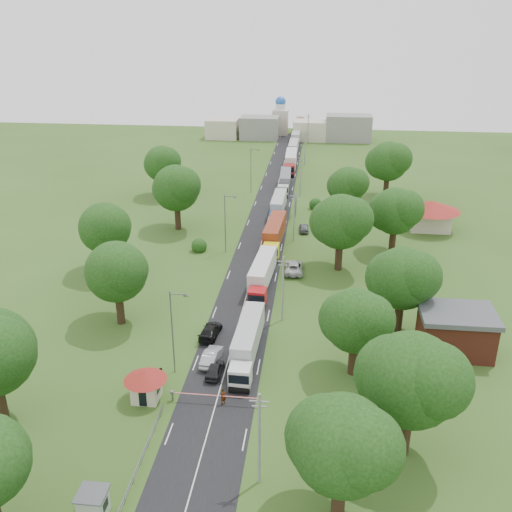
# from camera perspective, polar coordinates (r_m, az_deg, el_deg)

# --- Properties ---
(ground) EXTENTS (260.00, 260.00, 0.00)m
(ground) POSITION_cam_1_polar(r_m,az_deg,el_deg) (81.04, -0.91, -3.80)
(ground) COLOR #334E1A
(ground) RESTS_ON ground
(road) EXTENTS (8.00, 200.00, 0.04)m
(road) POSITION_cam_1_polar(r_m,az_deg,el_deg) (99.19, 0.56, 1.36)
(road) COLOR black
(road) RESTS_ON ground
(boom_barrier) EXTENTS (9.22, 0.35, 1.18)m
(boom_barrier) POSITION_cam_1_polar(r_m,az_deg,el_deg) (59.72, -5.37, -13.72)
(boom_barrier) COLOR slate
(boom_barrier) RESTS_ON ground
(guard_booth) EXTENTS (4.40, 4.40, 3.45)m
(guard_booth) POSITION_cam_1_polar(r_m,az_deg,el_deg) (60.31, -10.99, -12.19)
(guard_booth) COLOR beige
(guard_booth) RESTS_ON ground
(kiosk) EXTENTS (2.30, 2.30, 2.41)m
(kiosk) POSITION_cam_1_polar(r_m,az_deg,el_deg) (50.17, -15.96, -22.76)
(kiosk) COLOR #99A593
(kiosk) RESTS_ON ground
(guard_rail) EXTENTS (0.10, 17.00, 1.70)m
(guard_rail) POSITION_cam_1_polar(r_m,az_deg,el_deg) (53.72, -11.65, -20.36)
(guard_rail) COLOR slate
(guard_rail) RESTS_ON ground
(info_sign) EXTENTS (0.12, 3.10, 4.10)m
(info_sign) POSITION_cam_1_polar(r_m,az_deg,el_deg) (111.97, 4.02, 5.48)
(info_sign) COLOR slate
(info_sign) RESTS_ON ground
(pole_0) EXTENTS (1.60, 0.24, 9.00)m
(pole_0) POSITION_cam_1_polar(r_m,az_deg,el_deg) (48.73, 0.32, -17.72)
(pole_0) COLOR gray
(pole_0) RESTS_ON ground
(pole_1) EXTENTS (1.60, 0.24, 9.00)m
(pole_1) POSITION_cam_1_polar(r_m,az_deg,el_deg) (72.24, 2.70, -3.18)
(pole_1) COLOR gray
(pole_1) RESTS_ON ground
(pole_2) EXTENTS (1.60, 0.24, 9.00)m
(pole_2) POSITION_cam_1_polar(r_m,az_deg,el_deg) (98.14, 3.83, 3.98)
(pole_2) COLOR gray
(pole_2) RESTS_ON ground
(pole_3) EXTENTS (1.60, 0.24, 9.00)m
(pole_3) POSITION_cam_1_polar(r_m,az_deg,el_deg) (124.94, 4.49, 8.12)
(pole_3) COLOR gray
(pole_3) RESTS_ON ground
(pole_4) EXTENTS (1.60, 0.24, 9.00)m
(pole_4) POSITION_cam_1_polar(r_m,az_deg,el_deg) (152.18, 4.92, 10.78)
(pole_4) COLOR gray
(pole_4) RESTS_ON ground
(pole_5) EXTENTS (1.60, 0.24, 9.00)m
(pole_5) POSITION_cam_1_polar(r_m,az_deg,el_deg) (179.65, 5.23, 12.64)
(pole_5) COLOR gray
(pole_5) RESTS_ON ground
(lamp_0) EXTENTS (2.03, 0.22, 10.00)m
(lamp_0) POSITION_cam_1_polar(r_m,az_deg,el_deg) (62.06, -8.25, -7.19)
(lamp_0) COLOR slate
(lamp_0) RESTS_ON ground
(lamp_1) EXTENTS (2.03, 0.22, 10.00)m
(lamp_1) POSITION_cam_1_polar(r_m,az_deg,el_deg) (93.28, -3.02, 3.55)
(lamp_1) COLOR slate
(lamp_1) RESTS_ON ground
(lamp_2) EXTENTS (2.03, 0.22, 10.00)m
(lamp_2) POSITION_cam_1_polar(r_m,az_deg,el_deg) (126.50, -0.45, 8.78)
(lamp_2) COLOR slate
(lamp_2) RESTS_ON ground
(tree_0) EXTENTS (8.80, 8.80, 11.07)m
(tree_0) POSITION_cam_1_polar(r_m,az_deg,el_deg) (44.84, 8.62, -18.03)
(tree_0) COLOR #382616
(tree_0) RESTS_ON ground
(tree_1) EXTENTS (9.60, 9.60, 12.05)m
(tree_1) POSITION_cam_1_polar(r_m,az_deg,el_deg) (51.48, 15.24, -11.72)
(tree_1) COLOR #382616
(tree_1) RESTS_ON ground
(tree_2) EXTENTS (8.00, 8.00, 10.10)m
(tree_2) POSITION_cam_1_polar(r_m,az_deg,el_deg) (61.79, 9.96, -6.33)
(tree_2) COLOR #382616
(tree_2) RESTS_ON ground
(tree_3) EXTENTS (8.80, 8.80, 11.07)m
(tree_3) POSITION_cam_1_polar(r_m,az_deg,el_deg) (71.08, 14.43, -2.12)
(tree_3) COLOR #382616
(tree_3) RESTS_ON ground
(tree_4) EXTENTS (9.60, 9.60, 12.05)m
(tree_4) POSITION_cam_1_polar(r_m,az_deg,el_deg) (86.86, 8.47, 3.45)
(tree_4) COLOR #382616
(tree_4) RESTS_ON ground
(tree_5) EXTENTS (8.80, 8.80, 11.07)m
(tree_5) POSITION_cam_1_polar(r_m,az_deg,el_deg) (95.40, 13.75, 4.41)
(tree_5) COLOR #382616
(tree_5) RESTS_ON ground
(tree_6) EXTENTS (8.00, 8.00, 10.10)m
(tree_6) POSITION_cam_1_polar(r_m,az_deg,el_deg) (111.15, 9.16, 7.05)
(tree_6) COLOR #382616
(tree_6) RESTS_ON ground
(tree_7) EXTENTS (9.60, 9.60, 12.05)m
(tree_7) POSITION_cam_1_polar(r_m,az_deg,el_deg) (126.10, 13.09, 9.22)
(tree_7) COLOR #382616
(tree_7) RESTS_ON ground
(tree_10) EXTENTS (8.80, 8.80, 11.07)m
(tree_10) POSITION_cam_1_polar(r_m,az_deg,el_deg) (72.69, -13.77, -1.47)
(tree_10) COLOR #382616
(tree_10) RESTS_ON ground
(tree_11) EXTENTS (8.80, 8.80, 11.07)m
(tree_11) POSITION_cam_1_polar(r_m,az_deg,el_deg) (88.08, -14.87, 2.76)
(tree_11) COLOR #382616
(tree_11) RESTS_ON ground
(tree_12) EXTENTS (9.60, 9.60, 12.05)m
(tree_12) POSITION_cam_1_polar(r_m,az_deg,el_deg) (104.22, -7.98, 6.77)
(tree_12) COLOR #382616
(tree_12) RESTS_ON ground
(tree_13) EXTENTS (8.80, 8.80, 11.07)m
(tree_13) POSITION_cam_1_polar(r_m,az_deg,el_deg) (125.07, -9.35, 9.10)
(tree_13) COLOR #382616
(tree_13) RESTS_ON ground
(house_brick) EXTENTS (8.60, 6.60, 5.20)m
(house_brick) POSITION_cam_1_polar(r_m,az_deg,el_deg) (70.64, 19.34, -7.08)
(house_brick) COLOR maroon
(house_brick) RESTS_ON ground
(house_cream) EXTENTS (10.08, 10.08, 5.80)m
(house_cream) POSITION_cam_1_polar(r_m,az_deg,el_deg) (108.90, 17.08, 4.36)
(house_cream) COLOR beige
(house_cream) RESTS_ON ground
(distant_town) EXTENTS (52.00, 8.00, 8.00)m
(distant_town) POSITION_cam_1_polar(r_m,az_deg,el_deg) (184.95, 3.73, 12.60)
(distant_town) COLOR gray
(distant_town) RESTS_ON ground
(church) EXTENTS (5.00, 5.00, 12.30)m
(church) POSITION_cam_1_polar(r_m,az_deg,el_deg) (192.77, 2.44, 13.62)
(church) COLOR beige
(church) RESTS_ON ground
(truck_0) EXTENTS (2.69, 13.82, 3.83)m
(truck_0) POSITION_cam_1_polar(r_m,az_deg,el_deg) (65.83, -0.88, -8.59)
(truck_0) COLOR white
(truck_0) RESTS_ON ground
(truck_1) EXTENTS (3.20, 14.22, 3.93)m
(truck_1) POSITION_cam_1_polar(r_m,az_deg,el_deg) (81.90, 0.59, -1.88)
(truck_1) COLOR red
(truck_1) RESTS_ON ground
(truck_2) EXTENTS (3.20, 14.96, 4.13)m
(truck_2) POSITION_cam_1_polar(r_m,az_deg,el_deg) (96.87, 1.84, 2.20)
(truck_2) COLOR yellow
(truck_2) RESTS_ON ground
(truck_3) EXTENTS (2.51, 13.62, 3.77)m
(truck_3) POSITION_cam_1_polar(r_m,az_deg,el_deg) (112.18, 2.24, 5.02)
(truck_3) COLOR navy
(truck_3) RESTS_ON ground
(truck_4) EXTENTS (2.69, 13.49, 3.73)m
(truck_4) POSITION_cam_1_polar(r_m,az_deg,el_deg) (129.92, 2.92, 7.50)
(truck_4) COLOR silver
(truck_4) RESTS_ON ground
(truck_5) EXTENTS (2.89, 15.50, 4.29)m
(truck_5) POSITION_cam_1_polar(r_m,az_deg,el_deg) (147.23, 3.50, 9.45)
(truck_5) COLOR maroon
(truck_5) RESTS_ON ground
(truck_6) EXTENTS (2.41, 13.83, 3.84)m
(truck_6) POSITION_cam_1_polar(r_m,az_deg,el_deg) (162.50, 3.73, 10.64)
(truck_6) COLOR #225B30
(truck_6) RESTS_ON ground
(truck_7) EXTENTS (2.61, 13.75, 3.81)m
(truck_7) POSITION_cam_1_polar(r_m,az_deg,el_deg) (178.01, 4.03, 11.70)
(truck_7) COLOR #A3A3A3
(truck_7) RESTS_ON ground
(truck_8) EXTENTS (3.22, 15.04, 4.15)m
(truck_8) POSITION_cam_1_polar(r_m,az_deg,el_deg) (197.48, 4.29, 12.86)
(truck_8) COLOR olive
(truck_8) RESTS_ON ground
(car_lane_front) EXTENTS (1.78, 4.08, 1.37)m
(car_lane_front) POSITION_cam_1_polar(r_m,az_deg,el_deg) (63.77, -4.14, -11.24)
(car_lane_front) COLOR black
(car_lane_front) RESTS_ON ground
(car_lane_mid) EXTENTS (2.06, 4.83, 1.55)m
(car_lane_mid) POSITION_cam_1_polar(r_m,az_deg,el_deg) (65.76, -4.46, -9.99)
(car_lane_mid) COLOR #A1A5A9
(car_lane_mid) RESTS_ON ground
(car_lane_rear) EXTENTS (2.53, 5.20, 1.46)m
(car_lane_rear) POSITION_cam_1_polar(r_m,az_deg,el_deg) (70.72, -4.59, -7.49)
(car_lane_rear) COLOR black
(car_lane_rear) RESTS_ON ground
(car_verge_near) EXTENTS (2.94, 5.98, 1.63)m
(car_verge_near) POSITION_cam_1_polar(r_m,az_deg,el_deg) (87.66, 3.78, -1.11)
(car_verge_near) COLOR #BABABA
(car_verge_near) RESTS_ON ground
(car_verge_far) EXTENTS (1.95, 4.29, 1.43)m
(car_verge_far) POSITION_cam_1_polar(r_m,az_deg,el_deg) (104.52, 4.82, 2.84)
(car_verge_far) COLOR slate
(car_verge_far) RESTS_ON ground
(pedestrian_near) EXTENTS (0.74, 0.73, 1.73)m
(pedestrian_near) POSITION_cam_1_polar(r_m,az_deg,el_deg) (59.38, -3.29, -13.91)
(pedestrian_near) COLOR gray
(pedestrian_near) RESTS_ON ground
(pedestrian_booth) EXTENTS (0.92, 1.01, 1.71)m
(pedestrian_booth) POSITION_cam_1_polar(r_m,az_deg,el_deg) (63.21, -9.49, -11.69)
(pedestrian_booth) COLOR gray
(pedestrian_booth) RESTS_ON ground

